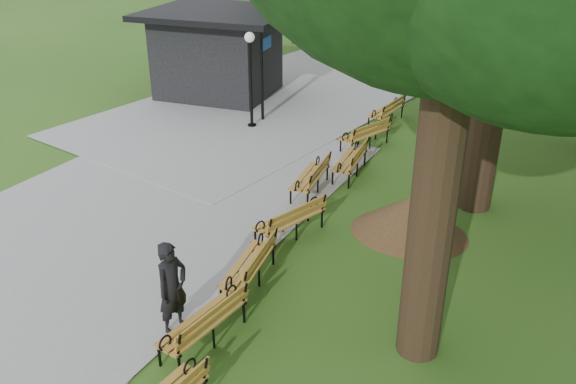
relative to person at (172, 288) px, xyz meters
The scene contains 13 objects.
ground 1.53m from the person, 77.94° to the right, with size 100.00×100.00×0.00m, color #2D5919.
path 4.22m from the person, 154.72° to the left, with size 12.00×38.00×0.06m, color #959598.
person is the anchor object (origin of this frame).
kiosk 14.05m from the person, 119.38° to the left, with size 5.15×4.48×3.23m, color black, non-canonical shape.
lamp_post 10.48m from the person, 112.40° to the left, with size 0.32×0.32×3.10m.
dirt_mound 5.78m from the person, 62.24° to the left, with size 2.23×2.23×0.92m, color #47301C.
bench_3 0.78m from the person, ahead, with size 1.90×0.64×0.88m, color #B17728, non-canonical shape.
bench_4 1.86m from the person, 75.51° to the left, with size 1.90×0.64×0.88m, color #B17728, non-canonical shape.
bench_5 3.81m from the person, 84.88° to the left, with size 1.90×0.64×0.88m, color #B17728, non-canonical shape.
bench_6 6.01m from the person, 91.85° to the left, with size 1.90×0.64×0.88m, color #B17728, non-canonical shape.
bench_7 7.49m from the person, 87.59° to the left, with size 1.90×0.64×0.88m, color #B17728, non-canonical shape.
bench_8 9.56m from the person, 90.10° to the left, with size 1.90×0.64×0.88m, color #B17728, non-canonical shape.
bench_9 11.94m from the person, 90.65° to the left, with size 1.90×0.64×0.88m, color #B17728, non-canonical shape.
Camera 1 is at (5.28, -5.42, 6.83)m, focal length 37.52 mm.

